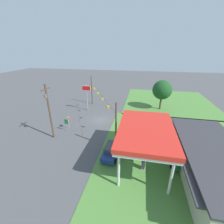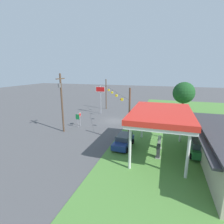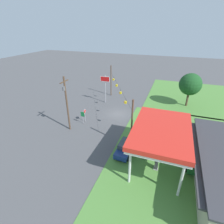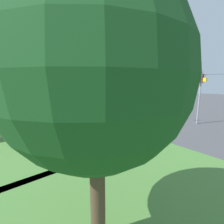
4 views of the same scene
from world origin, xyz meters
name	(u,v)px [view 3 (image 3 of 4)]	position (x,y,z in m)	size (l,w,h in m)	color
ground_plane	(118,114)	(0.00, 0.00, 0.00)	(160.00, 160.00, 0.00)	#4C4C4F
grass_verge_opposite_corner	(198,96)	(-16.00, 16.00, 0.02)	(24.00, 24.00, 0.04)	#4C7F38
gas_station_canopy	(162,131)	(11.46, 9.10, 4.80)	(10.30, 6.74, 5.30)	silver
fuel_pump_near	(159,151)	(10.14, 9.10, 0.79)	(0.71, 0.56, 1.67)	gray
fuel_pump_far	(156,164)	(12.77, 9.10, 0.79)	(0.71, 0.56, 1.67)	gray
car_at_pumps_front	(125,148)	(11.04, 4.61, 0.87)	(4.54, 2.29, 1.65)	navy
car_at_pumps_rear	(195,160)	(10.64, 13.60, 0.96)	(4.36, 2.14, 1.88)	#1E602D
stop_sign_roadside	(85,113)	(4.96, -4.85, 1.81)	(0.80, 0.08, 2.50)	#99999E
stop_sign_overhead	(105,83)	(-4.66, -4.62, 4.62)	(0.22, 2.13, 6.49)	gray
route_sign	(83,115)	(5.81, -4.85, 1.71)	(0.10, 0.70, 2.40)	gray
utility_pole_main	(66,102)	(8.31, -6.13, 5.22)	(2.20, 0.44, 9.32)	#4C3828
signal_span_gantry	(118,95)	(0.00, -0.01, 4.17)	(19.34, 10.24, 7.60)	#4C3828
tree_west_verge	(190,84)	(-9.03, 13.10, 4.97)	(4.65, 4.65, 7.31)	#4C3828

